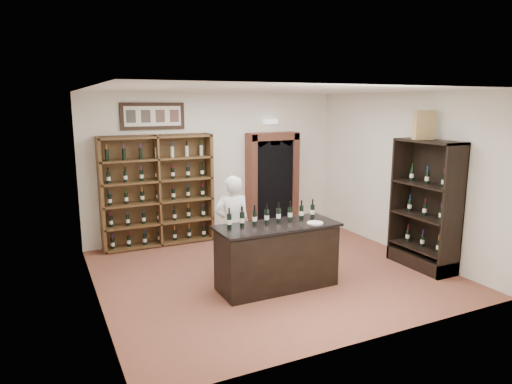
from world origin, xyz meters
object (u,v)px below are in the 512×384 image
counter_bottle_0 (229,221)px  side_cabinet (425,224)px  tasting_counter (277,257)px  wine_crate (424,125)px  shopkeeper (232,225)px  wine_shelf (158,191)px

counter_bottle_0 → side_cabinet: (3.44, -0.45, -0.35)m
tasting_counter → wine_crate: bearing=-3.7°
shopkeeper → side_cabinet: bearing=167.5°
wine_shelf → shopkeeper: size_ratio=1.33×
shopkeeper → wine_crate: size_ratio=3.45×
side_cabinet → wine_crate: wine_crate is taller
counter_bottle_0 → wine_crate: bearing=-5.4°
counter_bottle_0 → tasting_counter: bearing=-11.7°
shopkeeper → wine_shelf: bearing=-62.5°
wine_crate → side_cabinet: bearing=-46.1°
side_cabinet → shopkeeper: 3.31m
counter_bottle_0 → wine_crate: size_ratio=0.63×
shopkeeper → wine_crate: 3.59m
wine_shelf → wine_crate: wine_crate is taller
wine_shelf → tasting_counter: bearing=-69.4°
wine_crate → shopkeeper: bearing=178.1°
side_cabinet → wine_shelf: bearing=139.8°
wine_shelf → side_cabinet: bearing=-40.2°
tasting_counter → wine_crate: size_ratio=3.93×
side_cabinet → wine_crate: 1.69m
side_cabinet → wine_crate: bearing=116.9°
counter_bottle_0 → side_cabinet: side_cabinet is taller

